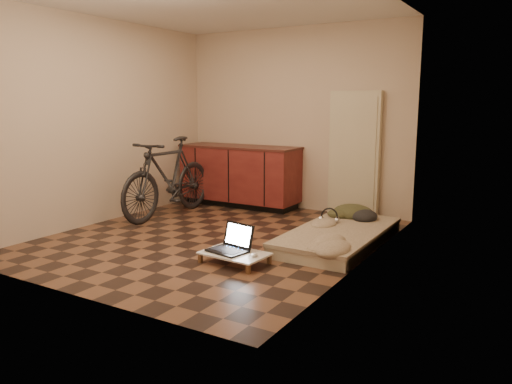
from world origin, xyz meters
The scene contains 10 objects.
room_shell centered at (0.00, 0.00, 1.30)m, with size 3.50×4.00×2.60m.
cabinets centered at (-0.75, 1.70, 0.47)m, with size 1.84×0.62×0.91m.
appliance_panel centered at (0.95, 1.94, 0.85)m, with size 0.70×0.10×1.70m, color beige.
bicycle centered at (-1.20, 0.60, 0.60)m, with size 0.54×1.84×1.19m, color black.
futon centered at (1.30, 0.53, 0.08)m, with size 0.89×1.84×0.16m.
clothing_pile centered at (1.25, 1.22, 0.27)m, with size 0.54×0.45×0.21m, color #393A22, non-canonical shape.
headphones centered at (1.08, 0.79, 0.24)m, with size 0.23×0.21×0.16m, color black, non-canonical shape.
lap_desk centered at (0.69, -0.64, 0.09)m, with size 0.66×0.45×0.11m.
laptop centered at (0.62, -0.60, 0.16)m, with size 0.43×0.40×0.26m.
mouse centered at (0.92, -0.65, 0.12)m, with size 0.06×0.10×0.03m, color white.
Camera 1 is at (3.26, -4.55, 1.55)m, focal length 35.00 mm.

